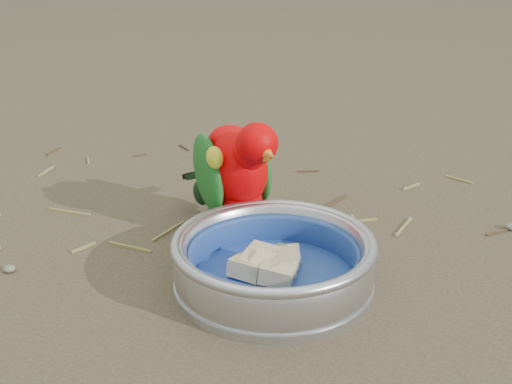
# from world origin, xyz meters

# --- Properties ---
(ground) EXTENTS (60.00, 60.00, 0.00)m
(ground) POSITION_xyz_m (0.00, 0.00, 0.00)
(ground) COLOR #4B3E2D
(food_bowl) EXTENTS (0.22, 0.22, 0.02)m
(food_bowl) POSITION_xyz_m (0.04, -0.05, 0.01)
(food_bowl) COLOR #B2B2BA
(food_bowl) RESTS_ON ground
(bowl_wall) EXTENTS (0.22, 0.22, 0.04)m
(bowl_wall) POSITION_xyz_m (0.04, -0.05, 0.04)
(bowl_wall) COLOR #B2B2BA
(bowl_wall) RESTS_ON food_bowl
(fruit_wedges) EXTENTS (0.13, 0.13, 0.03)m
(fruit_wedges) POSITION_xyz_m (0.04, -0.05, 0.03)
(fruit_wedges) COLOR tan
(fruit_wedges) RESTS_ON food_bowl
(lory_parrot) EXTENTS (0.19, 0.21, 0.16)m
(lory_parrot) POSITION_xyz_m (-0.02, 0.08, 0.08)
(lory_parrot) COLOR #D40002
(lory_parrot) RESTS_ON ground
(ground_debris) EXTENTS (0.90, 0.80, 0.01)m
(ground_debris) POSITION_xyz_m (0.04, 0.01, 0.00)
(ground_debris) COLOR olive
(ground_debris) RESTS_ON ground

